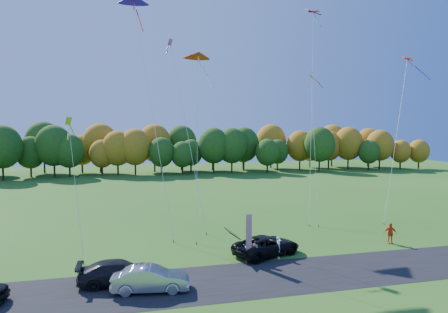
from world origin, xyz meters
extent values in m
plane|color=#255C18|center=(0.00, 0.00, 0.00)|extent=(160.00, 160.00, 0.00)
cube|color=black|center=(0.00, -4.00, 0.01)|extent=(90.00, 6.00, 0.01)
imported|color=black|center=(1.84, 0.22, 0.74)|extent=(5.82, 4.22, 1.47)
imported|color=#AFAFB4|center=(-6.93, -4.41, 0.73)|extent=(4.60, 2.14, 1.46)
imported|color=black|center=(-8.71, -2.86, 0.71)|extent=(4.94, 2.05, 1.43)
imported|color=white|center=(2.49, -0.55, 0.78)|extent=(0.52, 0.65, 1.56)
imported|color=gray|center=(0.64, -1.08, 0.89)|extent=(1.01, 1.08, 1.79)
imported|color=#DF4814|center=(12.69, 0.64, 0.85)|extent=(1.08, 0.78, 1.70)
cylinder|color=#999999|center=(-0.22, -1.34, 1.79)|extent=(0.06, 0.06, 3.58)
cube|color=red|center=(-0.01, -1.29, 2.15)|extent=(0.44, 0.14, 2.69)
cube|color=navy|center=(-0.01, -1.26, 3.14)|extent=(0.44, 0.13, 0.70)
cylinder|color=#4C3F33|center=(-4.50, 5.18, 0.10)|extent=(0.08, 0.08, 0.20)
cylinder|color=#4C3F33|center=(8.82, 7.49, 0.10)|extent=(0.08, 0.08, 0.20)
cube|color=red|center=(15.42, 20.67, 24.28)|extent=(4.18, 1.43, 1.54)
cylinder|color=#4C3F33|center=(-2.76, 4.13, 0.10)|extent=(0.08, 0.08, 0.20)
cone|color=red|center=(-0.79, 14.12, 17.00)|extent=(2.95, 2.26, 3.23)
cylinder|color=#4C3F33|center=(16.29, 6.44, 0.10)|extent=(0.08, 0.08, 0.20)
cube|color=#F3371B|center=(24.22, 13.85, 17.62)|extent=(2.79, 0.98, 1.09)
cylinder|color=#4C3F33|center=(-11.18, 1.36, 0.10)|extent=(0.08, 0.08, 0.20)
cube|color=#C2D416|center=(-12.57, 6.39, 10.00)|extent=(1.08, 1.08, 1.28)
cylinder|color=#4C3F33|center=(9.58, 7.07, 0.10)|extent=(0.08, 0.08, 0.20)
cube|color=white|center=(11.83, 13.81, 15.40)|extent=(1.23, 1.23, 1.46)
cylinder|color=#4C3F33|center=(-1.38, 6.91, 0.10)|extent=(0.08, 0.08, 0.20)
cube|color=#D647C6|center=(-3.76, 13.11, 17.95)|extent=(1.10, 1.10, 1.30)
camera|label=1|loc=(-8.19, -27.25, 9.39)|focal=32.00mm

